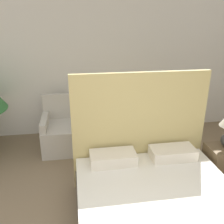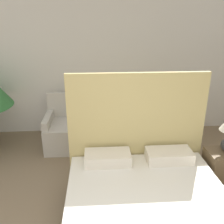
% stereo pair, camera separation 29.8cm
% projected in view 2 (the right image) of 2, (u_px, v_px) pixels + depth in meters
% --- Properties ---
extents(wall_back, '(10.00, 0.06, 2.90)m').
position_uv_depth(wall_back, '(103.00, 57.00, 4.59)').
color(wall_back, silver).
rests_on(wall_back, ground_plane).
extents(bed, '(1.75, 2.09, 1.53)m').
position_uv_depth(bed, '(149.00, 214.00, 2.52)').
color(bed, '#4C4238').
rests_on(bed, ground_plane).
extents(armchair_near_window_left, '(0.69, 0.72, 0.89)m').
position_uv_depth(armchair_near_window_left, '(66.00, 132.00, 4.33)').
color(armchair_near_window_left, '#B7B2A8').
rests_on(armchair_near_window_left, ground_plane).
extents(armchair_near_window_right, '(0.74, 0.77, 0.89)m').
position_uv_depth(armchair_near_window_right, '(121.00, 130.00, 4.39)').
color(armchair_near_window_right, '#B7B2A8').
rests_on(armchair_near_window_right, ground_plane).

